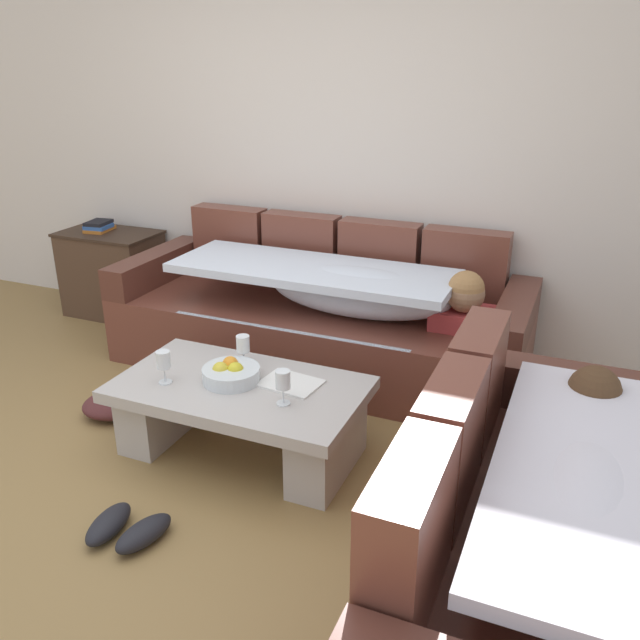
% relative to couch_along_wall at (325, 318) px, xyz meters
% --- Properties ---
extents(ground_plane, '(14.00, 14.00, 0.00)m').
position_rel_couch_along_wall_xyz_m(ground_plane, '(-0.29, -1.63, -0.33)').
color(ground_plane, olive).
extents(back_wall, '(9.00, 0.10, 2.70)m').
position_rel_couch_along_wall_xyz_m(back_wall, '(-0.29, 0.52, 1.02)').
color(back_wall, silver).
rests_on(back_wall, ground_plane).
extents(couch_along_wall, '(2.54, 0.92, 0.88)m').
position_rel_couch_along_wall_xyz_m(couch_along_wall, '(0.00, 0.00, 0.00)').
color(couch_along_wall, brown).
rests_on(couch_along_wall, ground_plane).
extents(couch_near_window, '(0.92, 1.83, 0.88)m').
position_rel_couch_along_wall_xyz_m(couch_near_window, '(1.48, -1.61, 0.01)').
color(couch_near_window, brown).
rests_on(couch_near_window, ground_plane).
extents(coffee_table, '(1.20, 0.68, 0.38)m').
position_rel_couch_along_wall_xyz_m(coffee_table, '(-0.00, -1.07, -0.09)').
color(coffee_table, '#B3ADA7').
rests_on(coffee_table, ground_plane).
extents(fruit_bowl, '(0.28, 0.28, 0.10)m').
position_rel_couch_along_wall_xyz_m(fruit_bowl, '(-0.06, -1.05, 0.09)').
color(fruit_bowl, silver).
rests_on(fruit_bowl, coffee_table).
extents(wine_glass_near_left, '(0.07, 0.07, 0.17)m').
position_rel_couch_along_wall_xyz_m(wine_glass_near_left, '(-0.34, -1.20, 0.17)').
color(wine_glass_near_left, silver).
rests_on(wine_glass_near_left, coffee_table).
extents(wine_glass_near_right, '(0.07, 0.07, 0.17)m').
position_rel_couch_along_wall_xyz_m(wine_glass_near_right, '(0.28, -1.16, 0.17)').
color(wine_glass_near_right, silver).
rests_on(wine_glass_near_right, coffee_table).
extents(wine_glass_far_back, '(0.07, 0.07, 0.17)m').
position_rel_couch_along_wall_xyz_m(wine_glass_far_back, '(-0.08, -0.89, 0.17)').
color(wine_glass_far_back, silver).
rests_on(wine_glass_far_back, coffee_table).
extents(open_magazine, '(0.30, 0.24, 0.01)m').
position_rel_couch_along_wall_xyz_m(open_magazine, '(0.23, -0.97, 0.06)').
color(open_magazine, white).
rests_on(open_magazine, coffee_table).
extents(side_cabinet, '(0.72, 0.44, 0.64)m').
position_rel_couch_along_wall_xyz_m(side_cabinet, '(-1.83, 0.22, -0.01)').
color(side_cabinet, '#493223').
rests_on(side_cabinet, ground_plane).
extents(book_stack_on_cabinet, '(0.18, 0.23, 0.07)m').
position_rel_couch_along_wall_xyz_m(book_stack_on_cabinet, '(-1.91, 0.23, 0.35)').
color(book_stack_on_cabinet, '#B76623').
rests_on(book_stack_on_cabinet, side_cabinet).
extents(pair_of_shoes, '(0.33, 0.30, 0.09)m').
position_rel_couch_along_wall_xyz_m(pair_of_shoes, '(-0.13, -1.81, -0.28)').
color(pair_of_shoes, black).
rests_on(pair_of_shoes, ground_plane).
extents(crumpled_garment, '(0.51, 0.50, 0.12)m').
position_rel_couch_along_wall_xyz_m(crumpled_garment, '(-0.81, -1.00, -0.27)').
color(crumpled_garment, '#4C2323').
rests_on(crumpled_garment, ground_plane).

